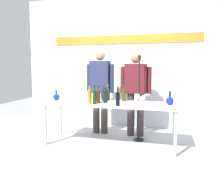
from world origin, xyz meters
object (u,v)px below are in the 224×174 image
(decanter_blue_left, at_px, (56,97))
(wine_bottle_2, at_px, (124,94))
(wine_bottle_6, at_px, (95,96))
(wine_glass_right_2, at_px, (138,96))
(wine_bottle_4, at_px, (90,95))
(wine_glass_left_3, at_px, (82,96))
(wine_bottle_1, at_px, (118,98))
(wine_bottle_7, at_px, (106,96))
(wine_glass_right_1, at_px, (141,99))
(display_table, at_px, (110,106))
(wine_glass_right_0, at_px, (136,99))
(wine_glass_right_3, at_px, (144,98))
(presenter_right, at_px, (136,88))
(wine_bottle_3, at_px, (108,94))
(wine_glass_left_2, at_px, (68,96))
(decanter_blue_right, at_px, (170,101))
(presenter_left, at_px, (100,87))
(wine_bottle_5, at_px, (104,94))
(wine_bottle_0, at_px, (98,95))
(microphone_stand, at_px, (139,112))
(wine_glass_left_1, at_px, (67,95))
(wine_glass_left_0, at_px, (70,98))

(decanter_blue_left, xyz_separation_m, wine_bottle_2, (1.24, 0.20, 0.06))
(wine_bottle_6, bearing_deg, wine_glass_right_2, 29.62)
(wine_bottle_4, height_order, wine_bottle_6, wine_bottle_4)
(wine_bottle_4, height_order, wine_glass_left_3, wine_bottle_4)
(wine_glass_left_3, distance_m, wine_glass_right_2, 0.98)
(wine_bottle_1, distance_m, wine_bottle_6, 0.41)
(wine_bottle_7, distance_m, wine_glass_right_1, 0.63)
(display_table, bearing_deg, wine_bottle_1, -53.80)
(wine_glass_right_0, xyz_separation_m, wine_glass_right_3, (0.10, 0.20, -0.01))
(presenter_right, xyz_separation_m, wine_bottle_3, (-0.47, -0.35, -0.07))
(wine_bottle_3, distance_m, wine_bottle_6, 0.49)
(wine_glass_left_2, height_order, wine_glass_right_1, wine_glass_left_2)
(decanter_blue_right, height_order, presenter_left, presenter_left)
(wine_bottle_2, distance_m, wine_bottle_6, 0.60)
(decanter_blue_right, height_order, wine_bottle_6, wine_bottle_6)
(presenter_left, height_order, wine_glass_left_2, presenter_left)
(presenter_right, height_order, wine_bottle_2, presenter_right)
(wine_bottle_3, height_order, wine_bottle_4, wine_bottle_4)
(wine_bottle_3, distance_m, wine_bottle_5, 0.12)
(decanter_blue_right, relative_size, wine_bottle_0, 0.75)
(wine_bottle_3, relative_size, microphone_stand, 0.18)
(wine_bottle_7, height_order, wine_glass_left_3, wine_bottle_7)
(display_table, height_order, wine_glass_left_1, wine_glass_left_1)
(wine_bottle_3, bearing_deg, wine_bottle_5, -112.69)
(wine_bottle_4, bearing_deg, wine_glass_right_0, 2.57)
(wine_bottle_0, height_order, wine_glass_left_0, wine_bottle_0)
(wine_bottle_5, xyz_separation_m, wine_glass_right_3, (0.73, -0.08, -0.03))
(decanter_blue_left, bearing_deg, wine_glass_left_1, 43.22)
(wine_bottle_0, bearing_deg, wine_bottle_3, 73.75)
(microphone_stand, bearing_deg, presenter_left, 161.51)
(decanter_blue_left, relative_size, wine_bottle_6, 0.61)
(presenter_right, xyz_separation_m, wine_bottle_0, (-0.57, -0.67, -0.07))
(wine_bottle_5, bearing_deg, display_table, -43.54)
(decanter_blue_right, height_order, wine_glass_left_3, decanter_blue_right)
(wine_bottle_1, bearing_deg, wine_glass_right_3, 42.18)
(decanter_blue_right, bearing_deg, wine_bottle_1, -160.32)
(wine_bottle_4, height_order, wine_glass_left_2, wine_bottle_4)
(presenter_left, xyz_separation_m, wine_bottle_7, (0.30, -0.64, -0.10))
(decanter_blue_right, relative_size, wine_bottle_2, 0.73)
(wine_bottle_1, height_order, wine_glass_left_1, wine_bottle_1)
(wine_bottle_4, bearing_deg, presenter_right, 48.96)
(wine_glass_left_0, bearing_deg, decanter_blue_left, 146.15)
(wine_glass_left_0, relative_size, wine_glass_right_1, 1.09)
(presenter_left, relative_size, wine_bottle_7, 6.13)
(wine_glass_left_0, bearing_deg, display_table, 23.05)
(presenter_right, bearing_deg, wine_glass_left_0, -138.48)
(wine_bottle_6, distance_m, microphone_stand, 0.94)
(wine_glass_right_1, bearing_deg, wine_glass_right_3, 81.12)
(wine_glass_right_2, bearing_deg, presenter_left, 151.35)
(display_table, height_order, wine_bottle_6, wine_bottle_6)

